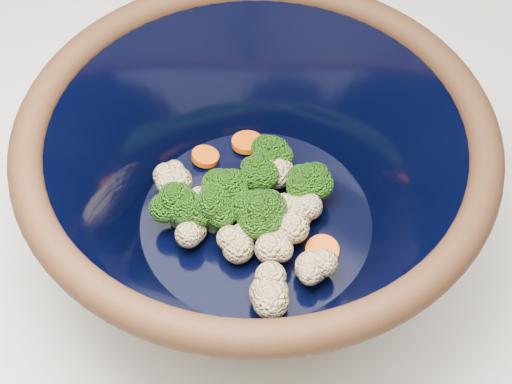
% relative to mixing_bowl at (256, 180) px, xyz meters
% --- Properties ---
extents(mixing_bowl, '(0.45, 0.45, 0.17)m').
position_rel_mixing_bowl_xyz_m(mixing_bowl, '(0.00, 0.00, 0.00)').
color(mixing_bowl, black).
rests_on(mixing_bowl, counter).
extents(vegetable_pile, '(0.18, 0.16, 0.05)m').
position_rel_mixing_bowl_xyz_m(vegetable_pile, '(-0.00, -0.01, -0.03)').
color(vegetable_pile, '#608442').
rests_on(vegetable_pile, mixing_bowl).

